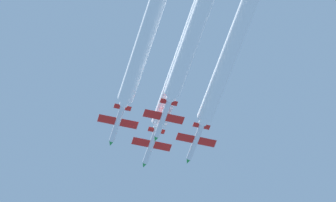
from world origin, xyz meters
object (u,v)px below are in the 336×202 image
at_px(jet_right_wingman, 195,142).
at_px(jet_lead, 151,147).
at_px(jet_slot, 163,119).
at_px(jet_left_wingman, 117,124).

bearing_deg(jet_right_wingman, jet_lead, 147.64).
bearing_deg(jet_lead, jet_right_wingman, -32.36).
relative_size(jet_lead, jet_slot, 1.00).
bearing_deg(jet_slot, jet_right_wingman, 33.51).
bearing_deg(jet_left_wingman, jet_lead, 32.66).
xyz_separation_m(jet_lead, jet_slot, (-0.28, -11.27, -3.31)).
height_order(jet_right_wingman, jet_slot, jet_right_wingman).
bearing_deg(jet_left_wingman, jet_right_wingman, 0.99).
distance_m(jet_left_wingman, jet_slot, 10.44).
bearing_deg(jet_lead, jet_left_wingman, -147.34).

